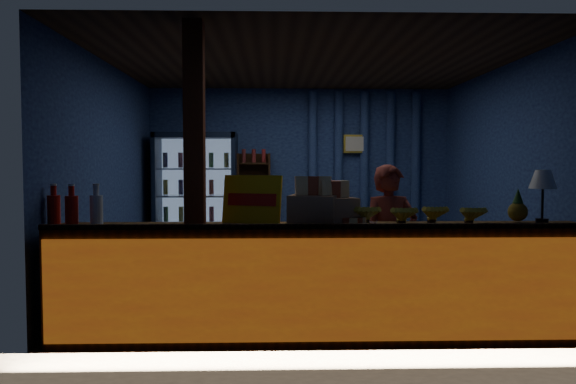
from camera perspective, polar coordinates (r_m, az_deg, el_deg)
name	(u,v)px	position (r m, az deg, el deg)	size (l,w,h in m)	color
ground	(308,288)	(6.66, 2.08, -9.69)	(4.60, 4.60, 0.00)	#515154
room_walls	(309,153)	(6.49, 2.11, 3.94)	(4.60, 4.60, 4.60)	navy
counter	(323,282)	(4.69, 3.61, -9.13)	(4.40, 0.57, 0.99)	brown
support_post	(195,183)	(4.63, -9.44, 0.95)	(0.16, 0.16, 2.60)	maroon
beverage_cooler	(197,198)	(8.49, -9.25, -0.61)	(1.20, 0.62, 1.90)	black
bottle_shelf	(254,206)	(8.57, -3.47, -1.48)	(0.50, 0.28, 1.60)	#332210
curtain_folds	(364,173)	(8.74, 7.76, 1.91)	(1.74, 0.14, 2.50)	navy
framed_picture	(355,144)	(8.67, 6.85, 4.88)	(0.36, 0.04, 0.28)	yellow
shopkeeper	(390,243)	(5.24, 10.33, -5.16)	(0.53, 0.35, 1.45)	maroon
green_chair	(384,246)	(8.16, 9.77, -5.42)	(0.58, 0.60, 0.55)	#509E4F
side_table	(337,248)	(7.99, 4.98, -5.67)	(0.68, 0.61, 0.62)	#332210
yellow_sign	(252,199)	(4.71, -3.68, -0.77)	(0.51, 0.26, 0.41)	yellow
soda_bottles	(74,208)	(4.93, -20.91, -1.57)	(0.45, 0.18, 0.34)	red
snack_box_left	(313,208)	(4.62, 2.58, -1.60)	(0.45, 0.40, 0.40)	#9D734C
snack_box_centre	(334,209)	(4.67, 4.69, -1.73)	(0.41, 0.37, 0.36)	#9D734C
pastry_tray	(352,223)	(4.62, 6.55, -3.10)	(0.41, 0.41, 0.07)	silver
banana_bunches	(418,215)	(4.71, 13.07, -2.25)	(1.08, 0.31, 0.18)	gold
table_lamp	(543,181)	(5.24, 24.47, 0.98)	(0.23, 0.23, 0.45)	black
pineapple	(518,209)	(5.20, 22.30, -1.57)	(0.16, 0.16, 0.28)	olive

